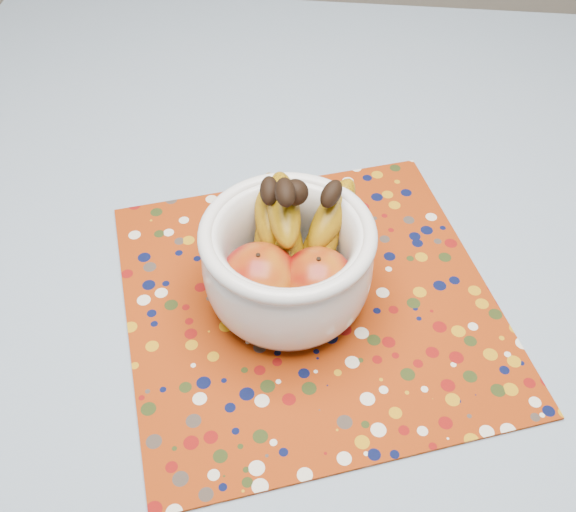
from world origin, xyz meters
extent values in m
plane|color=#2D2826|center=(0.00, 0.00, 0.00)|extent=(4.00, 4.00, 0.00)
cube|color=brown|center=(0.00, 0.00, 0.73)|extent=(1.20, 1.20, 0.04)
cylinder|color=brown|center=(-0.53, 0.53, 0.35)|extent=(0.06, 0.06, 0.71)
cylinder|color=brown|center=(0.53, 0.53, 0.35)|extent=(0.06, 0.06, 0.71)
cube|color=slate|center=(0.00, 0.00, 0.76)|extent=(1.32, 1.32, 0.01)
cube|color=maroon|center=(0.01, -0.10, 0.76)|extent=(0.56, 0.56, 0.00)
cylinder|color=silver|center=(-0.02, -0.10, 0.77)|extent=(0.10, 0.10, 0.01)
cylinder|color=silver|center=(-0.02, -0.10, 0.78)|extent=(0.15, 0.15, 0.01)
torus|color=silver|center=(-0.02, -0.10, 0.88)|extent=(0.20, 0.20, 0.02)
ellipsoid|color=#6C0407|center=(-0.05, -0.13, 0.83)|extent=(0.09, 0.09, 0.08)
ellipsoid|color=#6C0407|center=(0.02, -0.12, 0.82)|extent=(0.09, 0.09, 0.08)
sphere|color=black|center=(-0.01, -0.06, 0.90)|extent=(0.03, 0.03, 0.03)
camera|label=1|loc=(0.04, -0.62, 1.40)|focal=42.00mm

